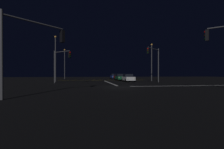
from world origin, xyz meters
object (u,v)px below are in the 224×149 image
Objects in this scene: traffic_signal_ne at (154,58)px; streetlamp_left_far at (65,62)px; sedan_white at (128,78)px; traffic_signal_sw at (33,42)px; traffic_signal_nw at (61,60)px; streetlamp_right_near at (152,59)px; sedan_green at (120,77)px; sedan_red at (118,77)px; streetlamp_left_near at (55,55)px; sedan_blue at (114,76)px.

streetlamp_left_far is at bearing 129.64° from traffic_signal_ne.
sedan_white is 23.88m from traffic_signal_sw.
streetlamp_right_near is at bearing 18.87° from traffic_signal_nw.
traffic_signal_ne reaches higher than sedan_green.
traffic_signal_sw reaches higher than traffic_signal_nw.
sedan_white is 1.00× the size of sedan_green.
traffic_signal_nw is (-12.84, -14.96, 3.15)m from sedan_red.
sedan_white is at bearing -153.60° from streetlamp_right_near.
traffic_signal_sw is at bearing -135.00° from traffic_signal_ne.
sedan_white is at bearing -52.47° from streetlamp_left_far.
sedan_red is 11.21m from streetlamp_right_near.
streetlamp_left_near is (-1.97, 6.47, 1.48)m from traffic_signal_nw.
traffic_signal_ne is at bearing -19.49° from streetlamp_left_near.
streetlamp_left_near is (-14.79, -14.95, 4.63)m from sedan_blue.
streetlamp_left_far is at bearing 138.11° from sedan_green.
traffic_signal_ne is at bearing -107.84° from streetlamp_right_near.
traffic_signal_ne is at bearing -65.51° from sedan_green.
traffic_signal_sw is 29.79m from streetlamp_right_near.
streetlamp_left_near is at bearing 95.42° from traffic_signal_sw.
sedan_red is 16.07m from traffic_signal_ne.
sedan_red is 17.16m from streetlamp_left_far.
streetlamp_left_far is (0.00, 16.00, -0.28)m from streetlamp_left_near.
traffic_signal_nw is (-12.31, -9.66, 3.15)m from sedan_green.
traffic_signal_sw is (-12.46, -20.10, 3.31)m from sedan_white.
traffic_signal_nw is (-12.82, -21.41, 3.15)m from sedan_blue.
traffic_signal_sw is at bearing -86.79° from streetlamp_left_far.
streetlamp_left_far is at bearing 90.00° from streetlamp_left_near.
streetlamp_left_far is (-14.81, 7.51, 4.35)m from sedan_red.
streetlamp_left_far reaches higher than streetlamp_right_near.
sedan_white is at bearing -11.90° from streetlamp_left_near.
sedan_green is 0.74× the size of traffic_signal_sw.
sedan_white is at bearing -90.71° from sedan_red.
sedan_green is 29.20m from traffic_signal_sw.
streetlamp_left_near is at bearing -167.39° from sedan_green.
streetlamp_right_near is (6.61, -3.19, 4.08)m from sedan_green.
streetlamp_left_near is (-14.81, -8.49, 4.63)m from sedan_red.
streetlamp_right_near is 0.94× the size of streetlamp_left_far.
sedan_blue is 0.51× the size of streetlamp_right_near.
sedan_red is 0.74× the size of traffic_signal_sw.
sedan_white and sedan_green have the same top height.
sedan_white is at bearing 139.08° from traffic_signal_ne.
traffic_signal_ne is at bearing -79.59° from sedan_blue.
sedan_blue is (-0.02, 6.46, 0.00)m from sedan_red.
streetlamp_left_far is (-14.66, 19.09, 4.35)m from sedan_white.
sedan_red is at bearing -26.89° from streetlamp_left_far.
sedan_blue is 0.66× the size of traffic_signal_ne.
sedan_blue is 40.29m from traffic_signal_sw.
sedan_white is 11.58m from sedan_red.
streetlamp_right_near is (18.69, 23.19, 0.77)m from traffic_signal_sw.
sedan_red is 19.96m from traffic_signal_nw.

